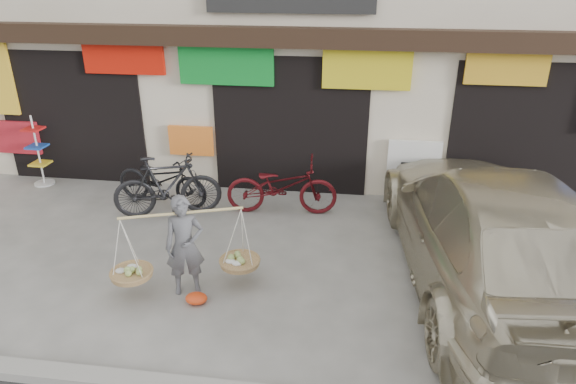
# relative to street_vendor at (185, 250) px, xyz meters

# --- Properties ---
(ground) EXTENTS (70.00, 70.00, 0.00)m
(ground) POSITION_rel_street_vendor_xyz_m (0.97, 0.16, -0.67)
(ground) COLOR gray
(ground) RESTS_ON ground
(shophouse_block) EXTENTS (14.00, 6.32, 7.00)m
(shophouse_block) POSITION_rel_street_vendor_xyz_m (0.97, 6.58, 2.78)
(shophouse_block) COLOR beige
(shophouse_block) RESTS_ON ground
(street_vendor) EXTENTS (1.97, 1.05, 1.47)m
(street_vendor) POSITION_rel_street_vendor_xyz_m (0.00, 0.00, 0.00)
(street_vendor) COLOR #5C5C60
(street_vendor) RESTS_ON ground
(bike_0) EXTENTS (2.00, 1.04, 1.00)m
(bike_0) POSITION_rel_street_vendor_xyz_m (-1.38, 2.73, -0.17)
(bike_0) COLOR black
(bike_0) RESTS_ON ground
(bike_1) EXTENTS (2.01, 1.13, 1.16)m
(bike_1) POSITION_rel_street_vendor_xyz_m (-1.08, 2.26, -0.09)
(bike_1) COLOR black
(bike_1) RESTS_ON ground
(bike_2) EXTENTS (2.08, 0.87, 1.06)m
(bike_2) POSITION_rel_street_vendor_xyz_m (0.95, 2.64, -0.14)
(bike_2) COLOR #510D12
(bike_2) RESTS_ON ground
(suv) EXTENTS (2.98, 6.23, 1.75)m
(suv) POSITION_rel_street_vendor_xyz_m (4.23, 0.80, 0.20)
(suv) COLOR beige
(suv) RESTS_ON ground
(display_rack) EXTENTS (0.41, 0.41, 1.49)m
(display_rack) POSITION_rel_street_vendor_xyz_m (-4.20, 3.27, -0.07)
(display_rack) COLOR silver
(display_rack) RESTS_ON ground
(red_bag) EXTENTS (0.31, 0.25, 0.14)m
(red_bag) POSITION_rel_street_vendor_xyz_m (0.20, -0.26, -0.60)
(red_bag) COLOR #F64417
(red_bag) RESTS_ON ground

